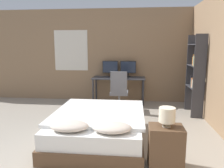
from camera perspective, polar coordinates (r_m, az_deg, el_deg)
The scene contains 11 objects.
wall_back at distance 6.50m, azimuth 2.17°, elevation 7.41°, with size 12.00×0.08×2.70m.
bed at distance 3.84m, azimuth -3.52°, elevation -11.08°, with size 1.54×1.91×0.59m.
nightstand at distance 3.12m, azimuth 13.81°, elevation -15.82°, with size 0.45×0.34×0.59m.
bedside_lamp at distance 2.95m, azimuth 14.17°, elevation -7.87°, with size 0.21×0.21×0.26m.
desk at distance 6.21m, azimuth 1.73°, elevation 0.85°, with size 1.48×0.59×0.75m.
monitor_left at distance 6.38m, azimuth -0.46°, elevation 4.29°, with size 0.45×0.16×0.45m.
monitor_right at distance 6.34m, azimuth 4.24°, elevation 4.23°, with size 0.45×0.16×0.45m.
keyboard at distance 6.00m, azimuth 1.60°, elevation 1.55°, with size 0.35×0.13×0.02m.
computer_mouse at distance 5.99m, azimuth 4.13°, elevation 1.59°, with size 0.07×0.05×0.04m.
office_chair at distance 5.54m, azimuth 1.85°, elevation -2.88°, with size 0.52×0.52×1.02m.
bookshelf at distance 5.48m, azimuth 21.12°, elevation 2.83°, with size 0.27×0.70×1.90m.
Camera 1 is at (0.43, -2.27, 1.63)m, focal length 35.00 mm.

